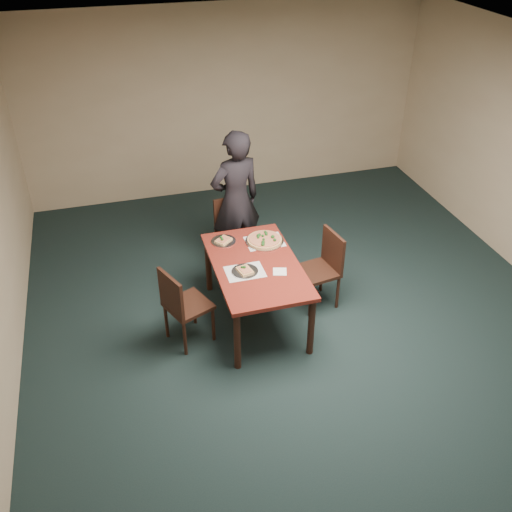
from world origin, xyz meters
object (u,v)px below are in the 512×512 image
object	(u,v)px
chair_left	(182,303)
pizza_pan	(265,240)
dining_table	(256,271)
diner	(236,201)
chair_far	(234,229)
slice_plate_near	(245,271)
slice_plate_far	(223,241)
chair_right	(324,265)

from	to	relation	value
chair_left	pizza_pan	world-z (taller)	chair_left
dining_table	diner	distance (m)	1.20
chair_far	slice_plate_near	distance (m)	1.29
dining_table	slice_plate_far	bearing A→B (deg)	113.52
chair_right	pizza_pan	size ratio (longest dim) A/B	2.10
chair_right	pizza_pan	world-z (taller)	chair_right
dining_table	chair_right	distance (m)	0.84
chair_far	slice_plate_far	bearing A→B (deg)	-121.49
chair_left	slice_plate_near	xyz separation A→B (m)	(0.69, 0.04, 0.25)
dining_table	slice_plate_far	xyz separation A→B (m)	(-0.23, 0.53, 0.10)
diner	chair_left	bearing A→B (deg)	42.51
slice_plate_far	chair_far	bearing A→B (deg)	66.68
dining_table	chair_far	xyz separation A→B (m)	(0.03, 1.15, -0.14)
dining_table	chair_far	world-z (taller)	chair_far
pizza_pan	slice_plate_far	distance (m)	0.46
chair_left	slice_plate_near	size ratio (longest dim) A/B	3.25
pizza_pan	slice_plate_near	distance (m)	0.63
chair_left	slice_plate_near	bearing A→B (deg)	-109.54
chair_far	diner	bearing A→B (deg)	25.50
chair_right	slice_plate_near	distance (m)	1.03
chair_far	slice_plate_near	xyz separation A→B (m)	(-0.19, -1.25, 0.25)
chair_left	slice_plate_far	distance (m)	0.95
slice_plate_near	diner	bearing A→B (deg)	79.79
diner	dining_table	bearing A→B (deg)	73.42
chair_left	pizza_pan	bearing A→B (deg)	-85.58
chair_left	slice_plate_far	size ratio (longest dim) A/B	3.25
slice_plate_near	slice_plate_far	distance (m)	0.64
dining_table	chair_far	size ratio (longest dim) A/B	1.65
dining_table	chair_right	size ratio (longest dim) A/B	1.65
chair_left	diner	world-z (taller)	diner
pizza_pan	dining_table	bearing A→B (deg)	-118.23
chair_far	diner	world-z (taller)	diner
chair_right	diner	world-z (taller)	diner
chair_left	pizza_pan	distance (m)	1.22
chair_far	diner	xyz separation A→B (m)	(0.04, 0.03, 0.38)
dining_table	chair_left	xyz separation A→B (m)	(-0.84, -0.15, -0.14)
chair_right	pizza_pan	bearing A→B (deg)	-126.04
chair_right	chair_left	bearing A→B (deg)	-91.06
chair_far	slice_plate_near	size ratio (longest dim) A/B	3.25
diner	slice_plate_far	bearing A→B (deg)	51.62
slice_plate_near	slice_plate_far	world-z (taller)	slice_plate_near
dining_table	slice_plate_near	distance (m)	0.21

